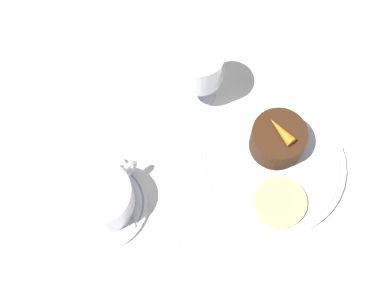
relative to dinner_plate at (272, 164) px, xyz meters
name	(u,v)px	position (x,y,z in m)	size (l,w,h in m)	color
ground_plane	(248,153)	(-0.01, 0.04, -0.01)	(3.00, 3.00, 0.00)	white
dinner_plate	(272,164)	(0.00, 0.00, 0.00)	(0.22, 0.22, 0.01)	white
saucer	(102,205)	(-0.22, 0.15, 0.00)	(0.14, 0.14, 0.01)	white
coffee_cup	(101,197)	(-0.22, 0.14, 0.03)	(0.12, 0.09, 0.06)	white
spoon	(125,184)	(-0.17, 0.14, 0.00)	(0.07, 0.10, 0.00)	silver
wine_glass	(200,67)	(0.02, 0.17, 0.08)	(0.07, 0.07, 0.12)	silver
fork	(194,248)	(-0.17, 0.00, -0.01)	(0.05, 0.18, 0.01)	silver
dessert_cake	(278,139)	(0.03, 0.02, 0.03)	(0.08, 0.08, 0.05)	#381E0F
carrot_garnish	(281,131)	(0.03, 0.02, 0.06)	(0.02, 0.05, 0.02)	orange
pineapple_slice	(280,202)	(-0.04, -0.05, 0.01)	(0.08, 0.08, 0.01)	#EFE075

